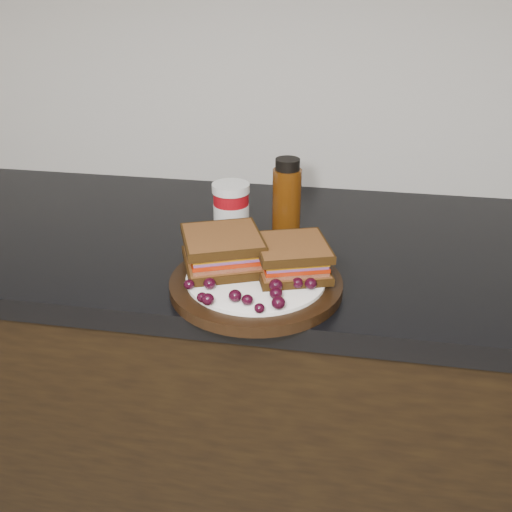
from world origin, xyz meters
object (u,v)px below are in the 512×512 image
(condiment_jar, at_px, (231,210))
(plate, at_px, (256,284))
(oil_bottle, at_px, (287,198))
(sandwich_left, at_px, (223,251))

(condiment_jar, bearing_deg, plate, -67.27)
(plate, relative_size, oil_bottle, 1.83)
(plate, xyz_separation_m, condiment_jar, (-0.08, 0.20, 0.04))
(sandwich_left, bearing_deg, plate, -43.94)
(plate, xyz_separation_m, sandwich_left, (-0.06, 0.02, 0.04))
(oil_bottle, bearing_deg, plate, -95.38)
(sandwich_left, xyz_separation_m, oil_bottle, (0.08, 0.20, 0.02))
(condiment_jar, bearing_deg, sandwich_left, -82.40)
(plate, bearing_deg, oil_bottle, 84.62)
(plate, relative_size, condiment_jar, 2.66)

